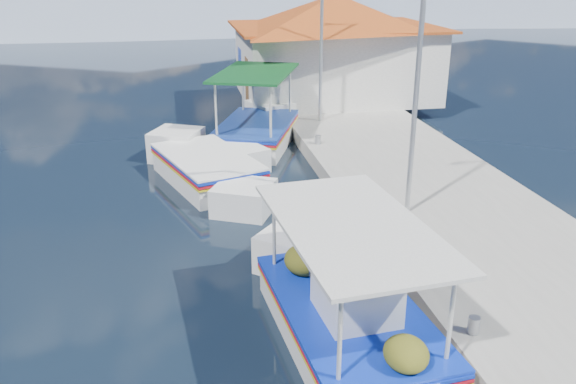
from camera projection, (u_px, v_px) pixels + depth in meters
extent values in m
plane|color=black|center=(228.00, 289.00, 12.15)|extent=(160.00, 160.00, 0.00)
cube|color=#9A9890|center=(398.00, 166.00, 18.58)|extent=(5.00, 44.00, 0.50)
cylinder|color=#A5A8AD|center=(474.00, 325.00, 9.84)|extent=(0.20, 0.20, 0.30)
cylinder|color=#A5A8AD|center=(376.00, 209.00, 14.41)|extent=(0.20, 0.20, 0.30)
cylinder|color=#A5A8AD|center=(318.00, 140.00, 19.89)|extent=(0.20, 0.20, 0.30)
cylinder|color=#A5A8AD|center=(285.00, 100.00, 25.38)|extent=(0.20, 0.20, 0.30)
cube|color=white|center=(348.00, 330.00, 10.45)|extent=(2.51, 4.41, 0.93)
cube|color=white|center=(323.00, 251.00, 13.01)|extent=(2.18, 2.18, 1.02)
cube|color=#0D2BAC|center=(349.00, 309.00, 10.30)|extent=(2.59, 4.54, 0.06)
cube|color=#AF0F1C|center=(348.00, 313.00, 10.33)|extent=(2.59, 4.54, 0.05)
cube|color=gold|center=(348.00, 316.00, 10.35)|extent=(2.59, 4.54, 0.04)
cube|color=#0D2BAC|center=(349.00, 306.00, 10.27)|extent=(2.61, 4.50, 0.05)
cube|color=brown|center=(349.00, 307.00, 10.28)|extent=(2.34, 4.31, 0.05)
cube|color=white|center=(353.00, 289.00, 9.82)|extent=(1.29, 1.37, 1.07)
cube|color=silver|center=(355.00, 259.00, 9.61)|extent=(1.40, 1.47, 0.06)
cylinder|color=beige|center=(289.00, 225.00, 11.56)|extent=(0.07, 0.07, 1.56)
cylinder|color=beige|center=(376.00, 222.00, 11.72)|extent=(0.07, 0.07, 1.56)
cylinder|color=beige|center=(315.00, 332.00, 8.27)|extent=(0.07, 0.07, 1.56)
cylinder|color=beige|center=(435.00, 325.00, 8.43)|extent=(0.07, 0.07, 1.56)
cube|color=silver|center=(352.00, 225.00, 9.71)|extent=(2.62, 4.42, 0.07)
ellipsoid|color=#3A4412|center=(315.00, 257.00, 11.41)|extent=(0.74, 0.82, 0.56)
ellipsoid|color=#3A4412|center=(346.00, 246.00, 11.94)|extent=(0.62, 0.69, 0.47)
ellipsoid|color=#3A4412|center=(386.00, 358.00, 8.59)|extent=(0.66, 0.73, 0.50)
sphere|color=#FA6807|center=(398.00, 251.00, 10.65)|extent=(0.39, 0.39, 0.39)
cube|color=white|center=(256.00, 139.00, 21.41)|extent=(3.64, 4.76, 1.08)
cube|color=white|center=(221.00, 118.00, 23.61)|extent=(2.16, 2.16, 1.19)
cube|color=white|center=(298.00, 159.00, 19.24)|extent=(2.10, 2.10, 1.02)
cube|color=#0D2BAC|center=(256.00, 125.00, 21.23)|extent=(3.75, 4.91, 0.07)
cube|color=#AF0F1C|center=(256.00, 128.00, 21.26)|extent=(3.75, 4.91, 0.06)
cube|color=gold|center=(256.00, 130.00, 21.29)|extent=(3.75, 4.91, 0.05)
cube|color=navy|center=(256.00, 123.00, 21.20)|extent=(3.76, 4.87, 0.06)
cube|color=brown|center=(256.00, 124.00, 21.21)|extent=(3.44, 4.62, 0.06)
cylinder|color=beige|center=(210.00, 93.00, 21.83)|extent=(0.08, 0.08, 1.82)
cylinder|color=beige|center=(254.00, 87.00, 22.73)|extent=(0.08, 0.08, 1.82)
cylinder|color=beige|center=(258.00, 112.00, 19.03)|extent=(0.08, 0.08, 1.82)
cylinder|color=beige|center=(305.00, 105.00, 19.93)|extent=(0.08, 0.08, 1.82)
cube|color=#0D441C|center=(255.00, 73.00, 20.55)|extent=(3.75, 4.80, 0.08)
cube|color=white|center=(207.00, 175.00, 17.84)|extent=(3.22, 4.37, 1.09)
cube|color=white|center=(227.00, 145.00, 20.20)|extent=(1.99, 1.99, 1.20)
cube|color=white|center=(182.00, 207.00, 15.51)|extent=(1.93, 1.93, 1.03)
cube|color=#0D2BAC|center=(207.00, 159.00, 17.66)|extent=(3.31, 4.50, 0.07)
cube|color=#AF0F1C|center=(207.00, 162.00, 17.69)|extent=(3.31, 4.50, 0.06)
cube|color=gold|center=(207.00, 164.00, 17.72)|extent=(3.31, 4.50, 0.05)
cube|color=white|center=(206.00, 156.00, 17.63)|extent=(3.32, 4.47, 0.06)
cube|color=brown|center=(206.00, 157.00, 17.64)|extent=(3.03, 4.24, 0.06)
cube|color=white|center=(334.00, 63.00, 26.22)|extent=(8.00, 6.00, 3.00)
cube|color=#AA4D17|center=(335.00, 27.00, 25.65)|extent=(8.64, 6.48, 0.10)
pyramid|color=#AA4D17|center=(336.00, 11.00, 25.42)|extent=(10.49, 10.49, 1.40)
cube|color=brown|center=(247.00, 82.00, 24.79)|extent=(0.06, 1.00, 2.00)
cube|color=#0D2BAC|center=(240.00, 58.00, 26.86)|extent=(0.06, 1.20, 0.90)
cylinder|color=#A5A8AD|center=(416.00, 90.00, 13.51)|extent=(0.12, 0.12, 6.00)
cylinder|color=#A5A8AD|center=(321.00, 40.00, 21.74)|extent=(0.12, 0.12, 6.00)
cone|color=slate|center=(401.00, 3.00, 67.15)|extent=(76.80, 76.80, 3.80)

